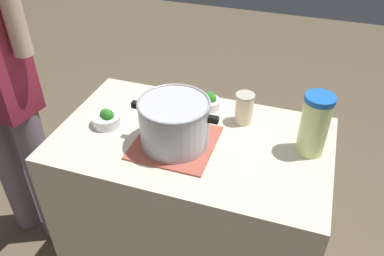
{
  "coord_description": "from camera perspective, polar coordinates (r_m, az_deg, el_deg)",
  "views": [
    {
      "loc": [
        -0.41,
        1.21,
        1.89
      ],
      "look_at": [
        0.0,
        0.0,
        0.94
      ],
      "focal_mm": 36.77,
      "sensor_mm": 36.0,
      "label": 1
    }
  ],
  "objects": [
    {
      "name": "counter_slab",
      "position": [
        1.93,
        -0.0,
        -11.91
      ],
      "size": [
        1.13,
        0.67,
        0.89
      ],
      "primitive_type": "cube",
      "color": "beige",
      "rests_on": "ground_plane"
    },
    {
      "name": "lemonade_pitcher",
      "position": [
        1.55,
        17.34,
        0.48
      ],
      "size": [
        0.11,
        0.11,
        0.25
      ],
      "color": "#DCEF95",
      "rests_on": "counter_slab"
    },
    {
      "name": "broccoli_bowl_front",
      "position": [
        1.72,
        -12.31,
        1.32
      ],
      "size": [
        0.12,
        0.12,
        0.08
      ],
      "color": "silver",
      "rests_on": "counter_slab"
    },
    {
      "name": "mason_jar",
      "position": [
        1.69,
        7.59,
        2.86
      ],
      "size": [
        0.08,
        0.08,
        0.14
      ],
      "color": "beige",
      "rests_on": "counter_slab"
    },
    {
      "name": "cooking_pot",
      "position": [
        1.53,
        -2.57,
        0.9
      ],
      "size": [
        0.35,
        0.28,
        0.19
      ],
      "color": "#B7B7BC",
      "rests_on": "dish_cloth"
    },
    {
      "name": "person_cook",
      "position": [
        2.04,
        -26.08,
        4.2
      ],
      "size": [
        0.5,
        0.25,
        1.67
      ],
      "color": "slate",
      "rests_on": "ground_plane"
    },
    {
      "name": "dish_cloth",
      "position": [
        1.59,
        -2.47,
        -2.11
      ],
      "size": [
        0.32,
        0.32,
        0.01
      ],
      "primitive_type": "cube",
      "color": "#AE4F3F",
      "rests_on": "counter_slab"
    },
    {
      "name": "broccoli_bowl_center",
      "position": [
        1.79,
        2.44,
        3.88
      ],
      "size": [
        0.11,
        0.11,
        0.08
      ],
      "color": "silver",
      "rests_on": "counter_slab"
    }
  ]
}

